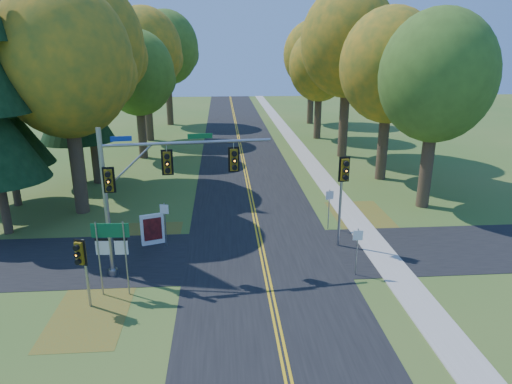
{
  "coord_description": "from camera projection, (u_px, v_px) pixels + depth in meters",
  "views": [
    {
      "loc": [
        -1.99,
        -19.6,
        10.42
      ],
      "look_at": [
        -0.28,
        2.76,
        3.2
      ],
      "focal_mm": 32.0,
      "sensor_mm": 36.0,
      "label": 1
    }
  ],
  "objects": [
    {
      "name": "tree_w_e",
      "position": [
        167.0,
        48.0,
        60.05
      ],
      "size": [
        8.4,
        8.4,
        14.97
      ],
      "color": "#38281C",
      "rests_on": "ground"
    },
    {
      "name": "tree_w_b",
      "position": [
        86.0,
        46.0,
        33.37
      ],
      "size": [
        8.6,
        8.6,
        15.38
      ],
      "color": "#38281C",
      "rests_on": "ground"
    },
    {
      "name": "east_signal_pole",
      "position": [
        343.0,
        180.0,
        23.52
      ],
      "size": [
        0.58,
        0.67,
        5.04
      ],
      "rotation": [
        0.0,
        0.0,
        0.11
      ],
      "color": "gray",
      "rests_on": "ground"
    },
    {
      "name": "tree_e_c",
      "position": [
        349.0,
        43.0,
        41.87
      ],
      "size": [
        8.8,
        8.8,
        15.79
      ],
      "color": "#38281C",
      "rests_on": "ground"
    },
    {
      "name": "leaf_patch_e",
      "position": [
        366.0,
        222.0,
        28.12
      ],
      "size": [
        3.5,
        8.0,
        0.0
      ],
      "primitive_type": "cube",
      "color": "brown",
      "rests_on": "ground"
    },
    {
      "name": "ground",
      "position": [
        266.0,
        273.0,
        21.94
      ],
      "size": [
        160.0,
        160.0,
        0.0
      ],
      "primitive_type": "plane",
      "color": "#335D21",
      "rests_on": "ground"
    },
    {
      "name": "tree_e_b",
      "position": [
        390.0,
        66.0,
        34.79
      ],
      "size": [
        7.6,
        7.6,
        13.33
      ],
      "color": "#38281C",
      "rests_on": "ground"
    },
    {
      "name": "traffic_mast",
      "position": [
        148.0,
        182.0,
        20.61
      ],
      "size": [
        7.76,
        1.34,
        7.07
      ],
      "rotation": [
        0.0,
        0.0,
        0.11
      ],
      "color": "gray",
      "rests_on": "ground"
    },
    {
      "name": "reg_sign_w",
      "position": [
        165.0,
        217.0,
        24.28
      ],
      "size": [
        0.47,
        0.17,
        2.5
      ],
      "rotation": [
        0.0,
        0.0,
        -0.29
      ],
      "color": "gray",
      "rests_on": "ground"
    },
    {
      "name": "tree_w_a",
      "position": [
        66.0,
        62.0,
        27.13
      ],
      "size": [
        8.0,
        8.0,
        14.15
      ],
      "color": "#38281C",
      "rests_on": "ground"
    },
    {
      "name": "road_main",
      "position": [
        266.0,
        272.0,
        21.94
      ],
      "size": [
        8.0,
        160.0,
        0.02
      ],
      "primitive_type": "cube",
      "color": "black",
      "rests_on": "ground"
    },
    {
      "name": "tree_w_c",
      "position": [
        138.0,
        74.0,
        42.04
      ],
      "size": [
        6.8,
        6.8,
        11.91
      ],
      "color": "#38281C",
      "rests_on": "ground"
    },
    {
      "name": "tree_e_e",
      "position": [
        313.0,
        55.0,
        61.24
      ],
      "size": [
        7.8,
        7.8,
        13.74
      ],
      "color": "#38281C",
      "rests_on": "ground"
    },
    {
      "name": "tree_w_d",
      "position": [
        145.0,
        52.0,
        49.71
      ],
      "size": [
        8.2,
        8.2,
        14.56
      ],
      "color": "#38281C",
      "rests_on": "ground"
    },
    {
      "name": "leaf_patch_w_near",
      "position": [
        143.0,
        243.0,
        25.26
      ],
      "size": [
        4.0,
        6.0,
        0.0
      ],
      "primitive_type": "cube",
      "color": "brown",
      "rests_on": "ground"
    },
    {
      "name": "tree_e_d",
      "position": [
        320.0,
        66.0,
        51.28
      ],
      "size": [
        7.0,
        7.0,
        12.32
      ],
      "color": "#38281C",
      "rests_on": "ground"
    },
    {
      "name": "leaf_patch_w_far",
      "position": [
        90.0,
        314.0,
        18.55
      ],
      "size": [
        3.0,
        5.0,
        0.0
      ],
      "primitive_type": "cube",
      "color": "brown",
      "rests_on": "ground"
    },
    {
      "name": "route_sign_cluster",
      "position": [
        111.0,
        244.0,
        19.31
      ],
      "size": [
        1.59,
        0.16,
        3.42
      ],
      "rotation": [
        0.0,
        0.0,
        -0.05
      ],
      "color": "gray",
      "rests_on": "ground"
    },
    {
      "name": "pine_c",
      "position": [
        68.0,
        56.0,
        33.22
      ],
      "size": [
        5.6,
        5.6,
        20.56
      ],
      "color": "#38281C",
      "rests_on": "ground"
    },
    {
      "name": "road_cross",
      "position": [
        263.0,
        254.0,
        23.84
      ],
      "size": [
        60.0,
        6.0,
        0.02
      ],
      "primitive_type": "cube",
      "color": "black",
      "rests_on": "ground"
    },
    {
      "name": "sidewalk_east",
      "position": [
        392.0,
        267.0,
        22.38
      ],
      "size": [
        1.6,
        160.0,
        0.06
      ],
      "primitive_type": "cube",
      "color": "#9E998E",
      "rests_on": "ground"
    },
    {
      "name": "centerline_left",
      "position": [
        264.0,
        272.0,
        21.93
      ],
      "size": [
        0.1,
        160.0,
        0.01
      ],
      "primitive_type": "cube",
      "color": "gold",
      "rests_on": "road_main"
    },
    {
      "name": "reg_sign_e_north",
      "position": [
        329.0,
        202.0,
        26.64
      ],
      "size": [
        0.47,
        0.11,
        2.45
      ],
      "rotation": [
        0.0,
        0.0,
        0.16
      ],
      "color": "gray",
      "rests_on": "ground"
    },
    {
      "name": "tree_e_a",
      "position": [
        437.0,
        77.0,
        28.49
      ],
      "size": [
        7.2,
        7.2,
        12.73
      ],
      "color": "#38281C",
      "rests_on": "ground"
    },
    {
      "name": "reg_sign_e_south",
      "position": [
        357.0,
        244.0,
        21.21
      ],
      "size": [
        0.46,
        0.09,
        2.38
      ],
      "rotation": [
        0.0,
        0.0,
        -0.09
      ],
      "color": "gray",
      "rests_on": "ground"
    },
    {
      "name": "centerline_right",
      "position": [
        268.0,
        272.0,
        21.94
      ],
      "size": [
        0.1,
        160.0,
        0.01
      ],
      "primitive_type": "cube",
      "color": "gold",
      "rests_on": "road_main"
    },
    {
      "name": "ped_signal_pole",
      "position": [
        81.0,
        258.0,
        18.23
      ],
      "size": [
        0.47,
        0.57,
        3.11
      ],
      "rotation": [
        0.0,
        0.0,
        -0.34
      ],
      "color": "#95979D",
      "rests_on": "ground"
    },
    {
      "name": "info_kiosk",
      "position": [
        152.0,
        230.0,
        24.8
      ],
      "size": [
        1.25,
        0.57,
        1.75
      ],
      "rotation": [
        0.0,
        0.0,
        0.33
      ],
      "color": "white",
      "rests_on": "ground"
    }
  ]
}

